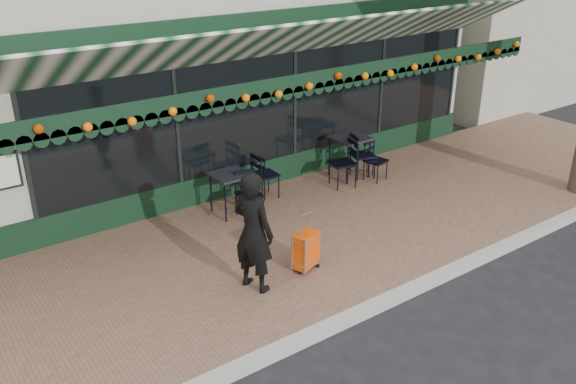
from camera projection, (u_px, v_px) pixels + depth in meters
ground at (383, 302)px, 8.28m from camera, size 80.00×80.00×0.00m
sidewalk at (296, 240)px, 9.73m from camera, size 18.00×4.00×0.15m
curb at (388, 300)px, 8.19m from camera, size 18.00×0.16×0.15m
restaurant_building at (137, 45)px, 13.16m from camera, size 12.00×9.60×4.50m
woman at (253, 232)px, 8.01m from camera, size 0.59×0.72×1.70m
suitcase at (306, 250)px, 8.67m from camera, size 0.44×0.34×0.89m
cafe_table_a at (350, 141)px, 11.67m from camera, size 0.66×0.66×0.81m
cafe_table_b at (230, 178)px, 10.20m from camera, size 0.59×0.59×0.73m
chair_a_left at (343, 164)px, 11.34m from camera, size 0.55×0.55×0.90m
chair_a_right at (363, 156)px, 11.77m from camera, size 0.56×0.56×0.87m
chair_a_front at (376, 161)px, 11.64m from camera, size 0.46×0.46×0.77m
chair_b_left at (251, 180)px, 10.76m from camera, size 0.46×0.46×0.81m
chair_b_right at (265, 175)px, 10.90m from camera, size 0.44×0.44×0.85m
chair_b_front at (249, 195)px, 10.17m from camera, size 0.46×0.46×0.80m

